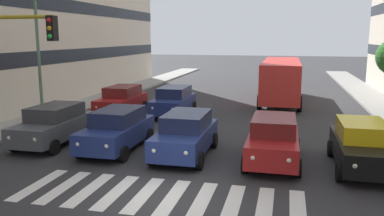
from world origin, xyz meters
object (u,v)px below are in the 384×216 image
at_px(car_1, 273,139).
at_px(bus_behind_traffic, 281,76).
at_px(street_lamp_right, 44,32).
at_px(car_0, 362,145).
at_px(car_row2_1, 122,100).
at_px(car_4, 54,124).
at_px(car_2, 186,134).
at_px(car_3, 117,129).
at_px(car_row2_0, 174,101).

xyz_separation_m(car_1, bus_behind_traffic, (0.00, -14.45, 0.97)).
xyz_separation_m(bus_behind_traffic, street_lamp_right, (12.06, 10.55, 3.09)).
height_order(car_0, car_row2_1, same).
distance_m(car_row2_1, bus_behind_traffic, 11.75).
distance_m(car_0, car_4, 12.64).
distance_m(car_2, car_3, 3.01).
height_order(car_row2_1, street_lamp_right, street_lamp_right).
xyz_separation_m(car_row2_0, bus_behind_traffic, (-6.18, -6.59, 0.97)).
bearing_deg(bus_behind_traffic, car_row2_1, 36.98).
distance_m(car_4, bus_behind_traffic, 17.01).
relative_size(car_0, car_row2_0, 1.00).
height_order(car_3, car_row2_0, same).
distance_m(car_2, car_4, 6.11).
relative_size(car_0, car_1, 1.00).
bearing_deg(car_row2_1, car_0, 148.95).
relative_size(car_1, bus_behind_traffic, 0.42).
bearing_deg(street_lamp_right, car_row2_1, -127.60).
relative_size(car_3, car_row2_1, 1.00).
xyz_separation_m(car_3, bus_behind_traffic, (-6.42, -14.28, 0.97)).
relative_size(car_1, street_lamp_right, 0.56).
distance_m(car_4, street_lamp_right, 5.95).
distance_m(car_row2_1, street_lamp_right, 6.02).
distance_m(car_4, car_row2_1, 7.03).
bearing_deg(car_4, bus_behind_traffic, -124.08).
distance_m(car_3, car_4, 3.10).
height_order(car_4, bus_behind_traffic, bus_behind_traffic).
relative_size(bus_behind_traffic, street_lamp_right, 1.32).
distance_m(car_0, street_lamp_right, 16.21).
distance_m(car_1, car_4, 9.52).
relative_size(car_row2_1, street_lamp_right, 0.56).
bearing_deg(bus_behind_traffic, car_2, 76.68).
relative_size(car_2, car_row2_1, 1.00).
bearing_deg(street_lamp_right, car_4, 125.84).
bearing_deg(car_1, car_0, 178.19).
bearing_deg(street_lamp_right, bus_behind_traffic, -138.80).
bearing_deg(street_lamp_right, car_row2_0, -145.97).
bearing_deg(car_row2_0, car_0, 139.44).
xyz_separation_m(car_3, street_lamp_right, (5.64, -3.73, 4.07)).
bearing_deg(car_1, bus_behind_traffic, -90.00).
xyz_separation_m(car_1, street_lamp_right, (12.06, -3.89, 4.07)).
xyz_separation_m(car_2, street_lamp_right, (8.64, -3.88, 4.07)).
bearing_deg(car_row2_1, car_row2_0, -171.86).
xyz_separation_m(car_2, car_row2_1, (5.94, -7.39, 0.00)).
bearing_deg(car_row2_0, bus_behind_traffic, -133.19).
bearing_deg(bus_behind_traffic, street_lamp_right, 41.20).
bearing_deg(car_2, car_0, 178.99).
bearing_deg(car_0, car_row2_0, -40.56).
relative_size(car_2, car_3, 1.00).
xyz_separation_m(car_2, car_4, (6.10, -0.36, 0.00)).
xyz_separation_m(car_3, car_row2_0, (-0.24, -7.70, 0.00)).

